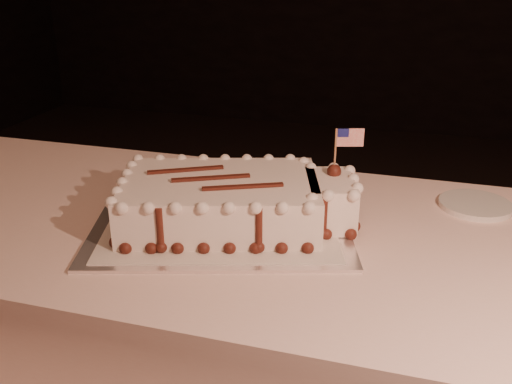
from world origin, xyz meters
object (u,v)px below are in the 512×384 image
(banquet_table, at_px, (310,374))
(sheet_cake, at_px, (234,201))
(cake_board, at_px, (221,224))
(side_plate, at_px, (475,205))

(banquet_table, relative_size, sheet_cake, 4.39)
(cake_board, distance_m, sheet_cake, 0.06)
(banquet_table, height_order, sheet_cake, sheet_cake)
(banquet_table, bearing_deg, sheet_cake, -177.77)
(cake_board, bearing_deg, side_plate, 8.85)
(cake_board, relative_size, sheet_cake, 1.02)
(cake_board, bearing_deg, banquet_table, -12.37)
(sheet_cake, height_order, side_plate, sheet_cake)
(banquet_table, height_order, side_plate, side_plate)
(cake_board, xyz_separation_m, sheet_cake, (0.03, 0.01, 0.06))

